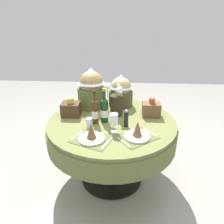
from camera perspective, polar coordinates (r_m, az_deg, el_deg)
name	(u,v)px	position (r m, az deg, el deg)	size (l,w,h in m)	color
ground	(112,177)	(2.66, -0.05, -17.22)	(8.00, 8.00, 0.00)	#9E998E
dining_table	(112,132)	(2.30, -0.06, -5.52)	(1.38, 1.38, 0.77)	olive
place_setting_left	(91,135)	(1.87, -5.63, -6.29)	(0.41, 0.37, 0.16)	brown
place_setting_right	(137,133)	(1.91, 6.92, -5.66)	(0.43, 0.41, 0.16)	brown
flower_vase	(116,102)	(2.27, 1.20, 2.62)	(0.18, 0.18, 0.41)	#332819
wine_bottle_left	(95,111)	(2.12, -4.70, 0.26)	(0.07, 0.07, 0.35)	#422814
wine_bottle_centre	(104,110)	(2.14, -2.09, 0.65)	(0.08, 0.08, 0.36)	#143819
wine_glass_right	(114,119)	(1.94, 0.55, -2.06)	(0.08, 0.08, 0.19)	silver
tumbler_near_right	(89,123)	(2.07, -6.24, -2.97)	(0.06, 0.06, 0.10)	silver
pepper_mill	(126,119)	(2.07, 3.86, -1.85)	(0.04, 0.04, 0.18)	black
gift_tub_back_left	(92,87)	(2.49, -5.62, 6.87)	(0.33, 0.33, 0.48)	#566033
gift_tub_back_centre	(121,90)	(2.53, 2.43, 6.14)	(0.29, 0.29, 0.39)	#474C2D
woven_basket_side_left	(71,109)	(2.35, -11.12, 0.92)	(0.20, 0.17, 0.21)	#47331E
woven_basket_side_right	(151,109)	(2.33, 10.67, 0.82)	(0.20, 0.14, 0.21)	brown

